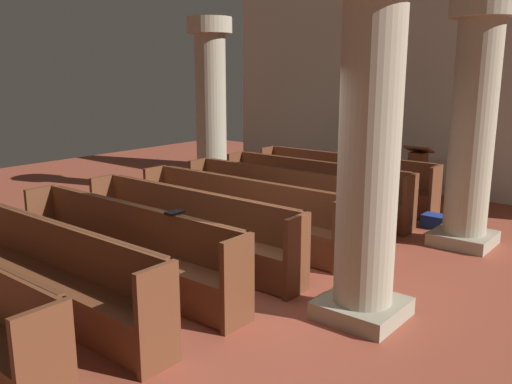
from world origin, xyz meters
TOP-DOWN VIEW (x-y plane):
  - ground_plane at (0.00, 0.00)m, footprint 19.20×19.20m
  - back_wall at (0.00, 6.08)m, footprint 10.00×0.16m
  - pew_row_0 at (-0.95, 4.11)m, footprint 3.56×0.47m
  - pew_row_1 at (-0.95, 3.12)m, footprint 3.56×0.46m
  - pew_row_2 at (-0.95, 2.12)m, footprint 3.56×0.46m
  - pew_row_3 at (-0.95, 1.13)m, footprint 3.56×0.47m
  - pew_row_4 at (-0.95, 0.14)m, footprint 3.56×0.46m
  - pew_row_5 at (-0.95, -0.86)m, footprint 3.56×0.46m
  - pew_row_6 at (-0.95, -1.85)m, footprint 3.56×0.47m
  - pillar_aisle_side at (1.62, 3.11)m, footprint 0.87×0.87m
  - pillar_far_side at (-3.47, 3.24)m, footprint 0.87×0.87m
  - pillar_aisle_rear at (1.62, 0.09)m, footprint 0.86×0.86m
  - lectern at (0.06, 5.10)m, footprint 0.48×0.45m
  - hymn_book at (-0.29, -0.67)m, footprint 0.13×0.19m
  - kneeler_box_blue at (0.98, 3.69)m, footprint 0.37×0.29m

SIDE VIEW (x-z plane):
  - ground_plane at x=0.00m, z-range 0.00..0.00m
  - kneeler_box_blue at x=0.98m, z-range 0.00..0.20m
  - lectern at x=0.06m, z-range -0.09..0.99m
  - pew_row_0 at x=-0.95m, z-range 0.03..0.95m
  - pew_row_1 at x=-0.95m, z-range 0.03..0.95m
  - pew_row_2 at x=-0.95m, z-range 0.03..0.95m
  - pew_row_3 at x=-0.95m, z-range 0.03..0.95m
  - pew_row_4 at x=-0.95m, z-range 0.03..0.95m
  - pew_row_5 at x=-0.95m, z-range 0.03..0.95m
  - pew_row_6 at x=-0.95m, z-range 0.03..0.95m
  - hymn_book at x=-0.29m, z-range 0.92..0.95m
  - pillar_aisle_rear at x=1.62m, z-range 0.07..3.50m
  - pillar_aisle_side at x=1.62m, z-range 0.07..3.50m
  - pillar_far_side at x=-3.47m, z-range 0.07..3.50m
  - back_wall at x=0.00m, z-range 0.00..4.50m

